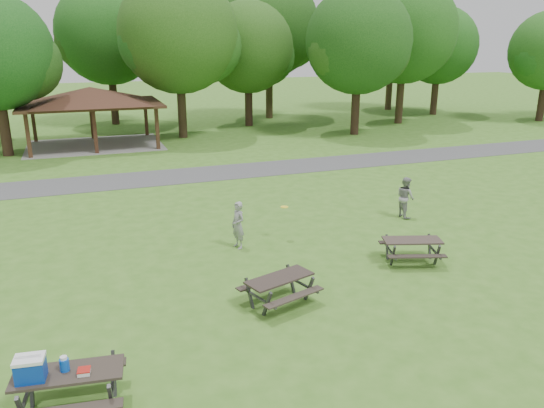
{
  "coord_description": "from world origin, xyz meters",
  "views": [
    {
      "loc": [
        -4.89,
        -12.09,
        6.64
      ],
      "look_at": [
        1.0,
        4.0,
        1.3
      ],
      "focal_mm": 35.0,
      "sensor_mm": 36.0,
      "label": 1
    }
  ],
  "objects": [
    {
      "name": "picnic_table_far",
      "position": [
        4.42,
        0.74,
        0.57
      ],
      "size": [
        2.12,
        1.89,
        0.77
      ],
      "color": "#332925",
      "rests_on": "ground"
    },
    {
      "name": "tree_row_f",
      "position": [
        8.09,
        28.53,
        5.84
      ],
      "size": [
        7.35,
        7.0,
        9.55
      ],
      "color": "black",
      "rests_on": "ground"
    },
    {
      "name": "picnic_table_middle",
      "position": [
        -0.41,
        -0.42,
        0.58
      ],
      "size": [
        2.16,
        1.93,
        0.78
      ],
      "color": "#2A221E",
      "rests_on": "ground"
    },
    {
      "name": "tree_row_e",
      "position": [
        2.1,
        25.03,
        6.78
      ],
      "size": [
        8.4,
        8.0,
        11.02
      ],
      "color": "black",
      "rests_on": "ground"
    },
    {
      "name": "tree_deep_d",
      "position": [
        24.1,
        33.53,
        7.03
      ],
      "size": [
        8.4,
        8.0,
        11.27
      ],
      "color": "#322316",
      "rests_on": "ground"
    },
    {
      "name": "ground",
      "position": [
        0.0,
        0.0,
        0.0
      ],
      "size": [
        160.0,
        160.0,
        0.0
      ],
      "primitive_type": "plane",
      "color": "#3E7220",
      "rests_on": "ground"
    },
    {
      "name": "picnic_table_near",
      "position": [
        -5.73,
        -2.99,
        0.78
      ],
      "size": [
        2.15,
        1.82,
        1.36
      ],
      "color": "#2C2520",
      "rests_on": "ground"
    },
    {
      "name": "tree_deep_b",
      "position": [
        -1.9,
        33.03,
        6.89
      ],
      "size": [
        8.4,
        8.0,
        11.13
      ],
      "color": "black",
      "rests_on": "ground"
    },
    {
      "name": "tree_row_g",
      "position": [
        14.09,
        22.03,
        6.33
      ],
      "size": [
        7.77,
        7.4,
        10.25
      ],
      "color": "black",
      "rests_on": "ground"
    },
    {
      "name": "pavilion",
      "position": [
        -4.0,
        24.0,
        3.06
      ],
      "size": [
        8.6,
        7.01,
        3.76
      ],
      "color": "#392214",
      "rests_on": "ground"
    },
    {
      "name": "frisbee_catcher",
      "position": [
        6.71,
        4.56,
        0.8
      ],
      "size": [
        0.61,
        0.78,
        1.6
      ],
      "primitive_type": "imported",
      "rotation": [
        0.0,
        0.0,
        1.56
      ],
      "color": "gray",
      "rests_on": "ground"
    },
    {
      "name": "tree_row_i",
      "position": [
        26.08,
        29.03,
        5.91
      ],
      "size": [
        7.14,
        6.8,
        9.52
      ],
      "color": "#322016",
      "rests_on": "ground"
    },
    {
      "name": "frisbee_in_flight",
      "position": [
        1.42,
        3.93,
        1.17
      ],
      "size": [
        0.34,
        0.34,
        0.02
      ],
      "color": "yellow",
      "rests_on": "ground"
    },
    {
      "name": "tree_deep_c",
      "position": [
        11.1,
        32.03,
        7.44
      ],
      "size": [
        8.82,
        8.4,
        11.9
      ],
      "color": "#332416",
      "rests_on": "ground"
    },
    {
      "name": "tree_row_h",
      "position": [
        20.1,
        25.53,
        7.03
      ],
      "size": [
        8.61,
        8.2,
        11.37
      ],
      "color": "#322116",
      "rests_on": "ground"
    },
    {
      "name": "asphalt_path",
      "position": [
        0.0,
        14.0,
        0.01
      ],
      "size": [
        120.0,
        3.2,
        0.02
      ],
      "primitive_type": "cube",
      "color": "#464649",
      "rests_on": "ground"
    },
    {
      "name": "frisbee_thrower",
      "position": [
        -0.29,
        3.72,
        0.79
      ],
      "size": [
        0.53,
        0.66,
        1.59
      ],
      "primitive_type": "imported",
      "rotation": [
        0.0,
        0.0,
        -1.29
      ],
      "color": "gray",
      "rests_on": "ground"
    }
  ]
}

